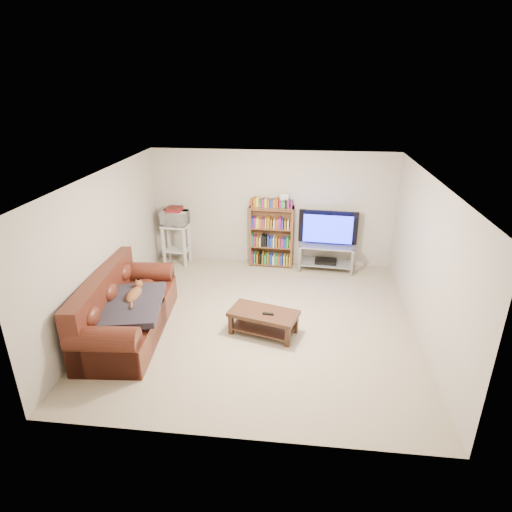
# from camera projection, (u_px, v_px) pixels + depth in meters

# --- Properties ---
(floor) EXTENTS (5.00, 5.00, 0.00)m
(floor) POSITION_uv_depth(u_px,v_px,m) (259.00, 321.00, 7.07)
(floor) COLOR #BAAA8A
(floor) RESTS_ON ground
(ceiling) EXTENTS (5.00, 5.00, 0.00)m
(ceiling) POSITION_uv_depth(u_px,v_px,m) (260.00, 177.00, 6.14)
(ceiling) COLOR white
(ceiling) RESTS_ON ground
(wall_back) EXTENTS (5.00, 0.00, 5.00)m
(wall_back) POSITION_uv_depth(u_px,v_px,m) (272.00, 209.00, 8.89)
(wall_back) COLOR beige
(wall_back) RESTS_ON ground
(wall_front) EXTENTS (5.00, 0.00, 5.00)m
(wall_front) POSITION_uv_depth(u_px,v_px,m) (234.00, 349.00, 4.31)
(wall_front) COLOR beige
(wall_front) RESTS_ON ground
(wall_left) EXTENTS (0.00, 5.00, 5.00)m
(wall_left) POSITION_uv_depth(u_px,v_px,m) (105.00, 248.00, 6.86)
(wall_left) COLOR beige
(wall_left) RESTS_ON ground
(wall_right) EXTENTS (0.00, 5.00, 5.00)m
(wall_right) POSITION_uv_depth(u_px,v_px,m) (427.00, 262.00, 6.34)
(wall_right) COLOR beige
(wall_right) RESTS_ON ground
(sofa) EXTENTS (1.19, 2.41, 1.00)m
(sofa) POSITION_uv_depth(u_px,v_px,m) (123.00, 313.00, 6.64)
(sofa) COLOR #4E1F14
(sofa) RESTS_ON floor
(blanket) EXTENTS (1.08, 1.30, 0.19)m
(blanket) POSITION_uv_depth(u_px,v_px,m) (130.00, 305.00, 6.40)
(blanket) COLOR #292630
(blanket) RESTS_ON sofa
(cat) EXTENTS (0.31, 0.65, 0.19)m
(cat) POSITION_uv_depth(u_px,v_px,m) (134.00, 295.00, 6.57)
(cat) COLOR brown
(cat) RESTS_ON sofa
(coffee_table) EXTENTS (1.15, 0.79, 0.38)m
(coffee_table) POSITION_uv_depth(u_px,v_px,m) (263.00, 318.00, 6.65)
(coffee_table) COLOR #392014
(coffee_table) RESTS_ON floor
(remote) EXTENTS (0.18, 0.07, 0.02)m
(remote) POSITION_uv_depth(u_px,v_px,m) (268.00, 314.00, 6.52)
(remote) COLOR black
(remote) RESTS_ON coffee_table
(tv_stand) EXTENTS (1.15, 0.58, 0.56)m
(tv_stand) POSITION_uv_depth(u_px,v_px,m) (326.00, 253.00, 8.82)
(tv_stand) COLOR #999EA3
(tv_stand) RESTS_ON floor
(television) EXTENTS (1.20, 0.25, 0.69)m
(television) POSITION_uv_depth(u_px,v_px,m) (328.00, 229.00, 8.62)
(television) COLOR black
(television) RESTS_ON tv_stand
(dvd_player) EXTENTS (0.47, 0.34, 0.06)m
(dvd_player) POSITION_uv_depth(u_px,v_px,m) (326.00, 261.00, 8.89)
(dvd_player) COLOR black
(dvd_player) RESTS_ON tv_stand
(bookshelf) EXTENTS (0.91, 0.32, 1.30)m
(bookshelf) POSITION_uv_depth(u_px,v_px,m) (272.00, 236.00, 8.91)
(bookshelf) COLOR brown
(bookshelf) RESTS_ON floor
(shelf_clutter) EXTENTS (0.67, 0.21, 0.28)m
(shelf_clutter) POSITION_uv_depth(u_px,v_px,m) (277.00, 201.00, 8.63)
(shelf_clutter) COLOR silver
(shelf_clutter) RESTS_ON bookshelf
(microwave_stand) EXTENTS (0.57, 0.43, 0.87)m
(microwave_stand) POSITION_uv_depth(u_px,v_px,m) (176.00, 239.00, 9.08)
(microwave_stand) COLOR silver
(microwave_stand) RESTS_ON floor
(microwave) EXTENTS (0.56, 0.40, 0.30)m
(microwave) POSITION_uv_depth(u_px,v_px,m) (175.00, 218.00, 8.90)
(microwave) COLOR silver
(microwave) RESTS_ON microwave_stand
(game_boxes) EXTENTS (0.33, 0.30, 0.05)m
(game_boxes) POSITION_uv_depth(u_px,v_px,m) (174.00, 210.00, 8.83)
(game_boxes) COLOR maroon
(game_boxes) RESTS_ON microwave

